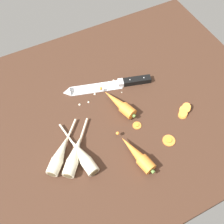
# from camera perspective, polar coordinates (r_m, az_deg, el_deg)

# --- Properties ---
(ground_plane) EXTENTS (1.20, 0.90, 0.04)m
(ground_plane) POSITION_cam_1_polar(r_m,az_deg,el_deg) (1.02, -0.51, -0.23)
(ground_plane) COLOR #42281C
(chefs_knife) EXTENTS (0.34, 0.13, 0.04)m
(chefs_knife) POSITION_cam_1_polar(r_m,az_deg,el_deg) (1.07, -1.26, 5.51)
(chefs_knife) COLOR silver
(chefs_knife) RESTS_ON ground_plane
(whole_carrot) EXTENTS (0.08, 0.18, 0.04)m
(whole_carrot) POSITION_cam_1_polar(r_m,az_deg,el_deg) (1.00, 1.60, 1.69)
(whole_carrot) COLOR orange
(whole_carrot) RESTS_ON ground_plane
(whole_carrot_second) EXTENTS (0.07, 0.18, 0.04)m
(whole_carrot_second) POSITION_cam_1_polar(r_m,az_deg,el_deg) (0.90, 5.35, -8.89)
(whole_carrot_second) COLOR orange
(whole_carrot_second) RESTS_ON ground_plane
(parsnip_front) EXTENTS (0.16, 0.17, 0.04)m
(parsnip_front) POSITION_cam_1_polar(r_m,az_deg,el_deg) (0.91, -10.87, -8.74)
(parsnip_front) COLOR beige
(parsnip_front) RESTS_ON ground_plane
(parsnip_mid_left) EXTENTS (0.06, 0.22, 0.04)m
(parsnip_mid_left) POSITION_cam_1_polar(r_m,az_deg,el_deg) (0.90, -6.26, -9.05)
(parsnip_mid_left) COLOR beige
(parsnip_mid_left) RESTS_ON ground_plane
(parsnip_mid_right) EXTENTS (0.16, 0.19, 0.04)m
(parsnip_mid_right) POSITION_cam_1_polar(r_m,az_deg,el_deg) (0.91, -7.85, -8.97)
(parsnip_mid_right) COLOR beige
(parsnip_mid_right) RESTS_ON ground_plane
(carrot_slice_stack) EXTENTS (0.06, 0.05, 0.03)m
(carrot_slice_stack) POSITION_cam_1_polar(r_m,az_deg,el_deg) (1.03, 14.91, 0.25)
(carrot_slice_stack) COLOR orange
(carrot_slice_stack) RESTS_ON ground_plane
(carrot_slice_stray_near) EXTENTS (0.03, 0.03, 0.01)m
(carrot_slice_stray_near) POSITION_cam_1_polar(r_m,az_deg,el_deg) (0.97, 5.26, -2.77)
(carrot_slice_stray_near) COLOR orange
(carrot_slice_stray_near) RESTS_ON ground_plane
(carrot_slice_stray_mid) EXTENTS (0.04, 0.04, 0.01)m
(carrot_slice_stray_mid) POSITION_cam_1_polar(r_m,az_deg,el_deg) (0.96, 11.83, -5.82)
(carrot_slice_stray_mid) COLOR orange
(carrot_slice_stray_mid) RESTS_ON ground_plane
(mince_crumbs) EXTENTS (0.21, 0.09, 0.01)m
(mince_crumbs) POSITION_cam_1_polar(r_m,az_deg,el_deg) (1.05, -2.54, 4.37)
(mince_crumbs) COLOR silver
(mince_crumbs) RESTS_ON ground_plane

